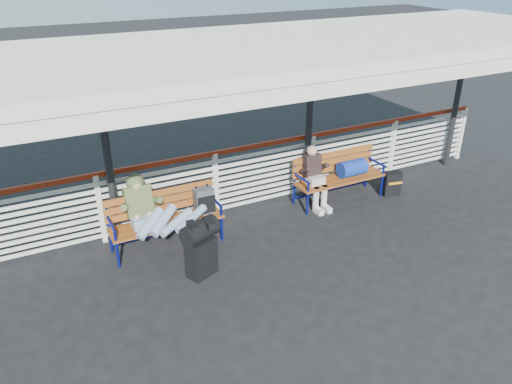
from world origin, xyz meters
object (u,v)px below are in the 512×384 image
traveler_man (162,216)px  companion_person (315,177)px  bench_right (344,170)px  bench_left (175,211)px  luggage_stack (201,246)px  suitcase_side (392,183)px

traveler_man → companion_person: (3.03, 0.42, -0.14)m
bench_right → traveler_man: traveler_man is taller
bench_left → companion_person: size_ratio=1.57×
luggage_stack → companion_person: size_ratio=0.78×
bench_left → luggage_stack: bearing=-88.5°
bench_right → companion_person: companion_person is taller
bench_left → traveler_man: (-0.32, -0.35, 0.15)m
luggage_stack → traveler_man: bearing=93.9°
companion_person → bench_right: bearing=1.3°
luggage_stack → suitcase_side: size_ratio=1.88×
companion_person → suitcase_side: 1.67m
bench_right → suitcase_side: bench_right is taller
bench_left → bench_right: size_ratio=1.00×
luggage_stack → traveler_man: 0.81m
luggage_stack → companion_person: (2.68, 1.11, 0.11)m
luggage_stack → bench_right: 3.52m
bench_left → companion_person: 2.71m
companion_person → suitcase_side: size_ratio=2.40×
suitcase_side → bench_left: bearing=-170.8°
bench_left → bench_right: (3.37, 0.09, -0.00)m
luggage_stack → suitcase_side: (4.28, 0.81, -0.25)m
bench_left → companion_person: companion_person is taller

